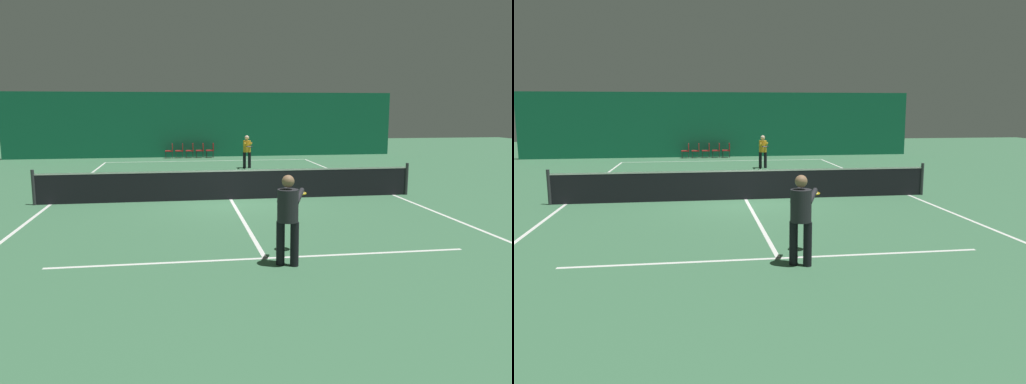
# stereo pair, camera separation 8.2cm
# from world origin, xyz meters

# --- Properties ---
(ground_plane) EXTENTS (60.00, 60.00, 0.00)m
(ground_plane) POSITION_xyz_m (0.00, 0.00, 0.00)
(ground_plane) COLOR #3D704C
(backdrop_curtain) EXTENTS (23.00, 0.12, 3.80)m
(backdrop_curtain) POSITION_xyz_m (0.00, 14.36, 1.90)
(backdrop_curtain) COLOR #146042
(backdrop_curtain) RESTS_ON ground
(court_line_baseline_far) EXTENTS (11.00, 0.10, 0.00)m
(court_line_baseline_far) POSITION_xyz_m (0.00, 11.90, 0.00)
(court_line_baseline_far) COLOR white
(court_line_baseline_far) RESTS_ON ground
(court_line_service_far) EXTENTS (8.25, 0.10, 0.00)m
(court_line_service_far) POSITION_xyz_m (0.00, 6.40, 0.00)
(court_line_service_far) COLOR white
(court_line_service_far) RESTS_ON ground
(court_line_service_near) EXTENTS (8.25, 0.10, 0.00)m
(court_line_service_near) POSITION_xyz_m (0.00, -6.40, 0.00)
(court_line_service_near) COLOR white
(court_line_service_near) RESTS_ON ground
(court_line_sideline_left) EXTENTS (0.10, 23.80, 0.00)m
(court_line_sideline_left) POSITION_xyz_m (-5.50, 0.00, 0.00)
(court_line_sideline_left) COLOR white
(court_line_sideline_left) RESTS_ON ground
(court_line_sideline_right) EXTENTS (0.10, 23.80, 0.00)m
(court_line_sideline_right) POSITION_xyz_m (5.50, 0.00, 0.00)
(court_line_sideline_right) COLOR white
(court_line_sideline_right) RESTS_ON ground
(court_line_centre) EXTENTS (0.10, 12.80, 0.00)m
(court_line_centre) POSITION_xyz_m (0.00, 0.00, 0.00)
(court_line_centre) COLOR white
(court_line_centre) RESTS_ON ground
(tennis_net) EXTENTS (12.00, 0.10, 1.07)m
(tennis_net) POSITION_xyz_m (0.00, 0.00, 0.51)
(tennis_net) COLOR black
(tennis_net) RESTS_ON ground
(player_near) EXTENTS (0.89, 1.39, 1.70)m
(player_near) POSITION_xyz_m (0.35, -6.85, 0.99)
(player_near) COLOR black
(player_near) RESTS_ON ground
(player_far) EXTENTS (0.40, 1.32, 1.58)m
(player_far) POSITION_xyz_m (1.67, 8.24, 0.92)
(player_far) COLOR black
(player_far) RESTS_ON ground
(courtside_chair_0) EXTENTS (0.44, 0.44, 0.84)m
(courtside_chair_0) POSITION_xyz_m (-2.08, 13.81, 0.49)
(courtside_chair_0) COLOR #2D2D2D
(courtside_chair_0) RESTS_ON ground
(courtside_chair_1) EXTENTS (0.44, 0.44, 0.84)m
(courtside_chair_1) POSITION_xyz_m (-1.48, 13.81, 0.49)
(courtside_chair_1) COLOR #2D2D2D
(courtside_chair_1) RESTS_ON ground
(courtside_chair_2) EXTENTS (0.44, 0.44, 0.84)m
(courtside_chair_2) POSITION_xyz_m (-0.89, 13.81, 0.49)
(courtside_chair_2) COLOR #2D2D2D
(courtside_chair_2) RESTS_ON ground
(courtside_chair_3) EXTENTS (0.44, 0.44, 0.84)m
(courtside_chair_3) POSITION_xyz_m (-0.30, 13.81, 0.49)
(courtside_chair_3) COLOR #2D2D2D
(courtside_chair_3) RESTS_ON ground
(courtside_chair_4) EXTENTS (0.44, 0.44, 0.84)m
(courtside_chair_4) POSITION_xyz_m (0.30, 13.81, 0.49)
(courtside_chair_4) COLOR #2D2D2D
(courtside_chair_4) RESTS_ON ground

